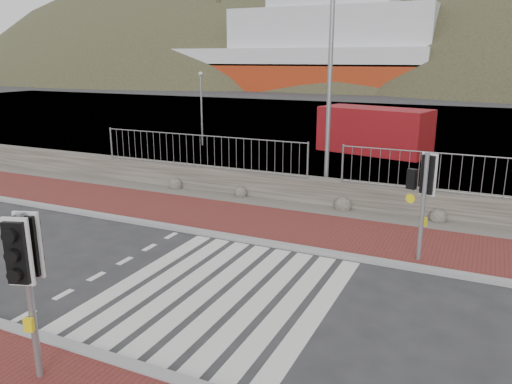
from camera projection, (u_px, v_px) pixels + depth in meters
The scene contains 16 objects.
ground at pixel (221, 293), 10.66m from camera, with size 220.00×220.00×0.00m, color #28282B.
sidewalk_far at pixel (296, 228), 14.58m from camera, with size 40.00×3.00×0.08m, color maroon.
kerb_near at pixel (131, 367), 8.02m from camera, with size 40.00×0.25×0.12m, color gray.
kerb_far at pixel (276, 245), 13.27m from camera, with size 40.00×0.25×0.12m, color gray.
zebra_crossing at pixel (221, 292), 10.65m from camera, with size 4.62×5.60×0.01m.
gravel_strip at pixel (317, 210), 16.33m from camera, with size 40.00×1.50×0.06m, color #59544C.
stone_wall at pixel (325, 192), 16.93m from camera, with size 40.00×0.60×0.90m, color #48433B.
railing at pixel (325, 153), 16.44m from camera, with size 18.07×0.07×1.22m.
quay at pixel (413, 129), 35.07m from camera, with size 120.00×40.00×0.50m, color #4C4C4F.
water at pixel (452, 96), 65.69m from camera, with size 220.00×50.00×0.05m, color #3F4C54.
ferry at pixel (292, 55), 78.74m from camera, with size 50.00×16.00×20.00m.
hills_backdrop at pixel (489, 216), 90.81m from camera, with size 254.00×90.00×100.00m.
traffic_signal_near at pixel (26, 263), 7.26m from camera, with size 0.44×0.34×2.73m.
traffic_signal_far at pixel (423, 184), 11.76m from camera, with size 0.67×0.40×2.73m.
streetlight at pixel (335, 52), 16.51m from camera, with size 1.84×0.79×8.97m.
shipping_container at pixel (374, 130), 26.15m from camera, with size 5.63×2.35×2.35m, color maroon.
Camera 1 is at (4.78, -8.50, 4.85)m, focal length 35.00 mm.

